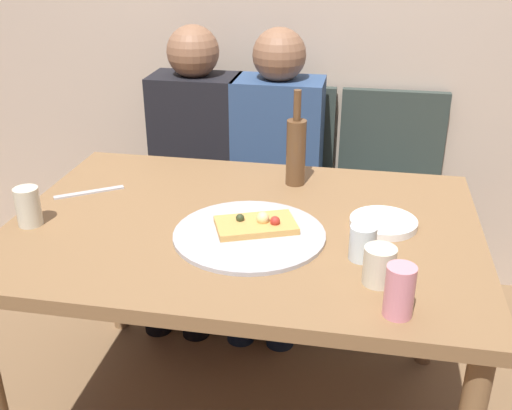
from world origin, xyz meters
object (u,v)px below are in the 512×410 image
dining_table (244,247)px  tumbler_near (28,206)px  chair_right (388,188)px  wine_glass (363,243)px  soda_can (399,291)px  table_knife (89,192)px  guest_in_sweater (191,160)px  pizza_tray (249,235)px  guest_in_beanie (274,165)px  wine_bottle (296,150)px  pizza_slice_last (257,224)px  chair_middle (279,180)px  plate_stack (383,223)px  tumbler_far (379,266)px  chair_left (202,175)px

dining_table → tumbler_near: (-0.60, -0.12, 0.14)m
tumbler_near → dining_table: bearing=11.7°
chair_right → wine_glass: bearing=84.4°
tumbler_near → soda_can: 1.05m
table_knife → chair_right: chair_right is taller
dining_table → guest_in_sweater: guest_in_sweater is taller
pizza_tray → table_knife: size_ratio=1.91×
chair_right → pizza_tray: bearing=66.9°
tumbler_near → guest_in_beanie: bearing=55.9°
wine_bottle → soda_can: bearing=-65.6°
dining_table → pizza_slice_last: bearing=-47.1°
wine_bottle → chair_middle: (-0.13, 0.56, -0.35)m
chair_right → pizza_slice_last: bearing=67.0°
pizza_tray → plate_stack: plate_stack is taller
tumbler_far → table_knife: size_ratio=0.43×
dining_table → soda_can: size_ratio=11.03×
wine_glass → guest_in_sweater: guest_in_sweater is taller
guest_in_sweater → dining_table: bearing=117.1°
soda_can → plate_stack: 0.43m
dining_table → wine_glass: wine_glass is taller
chair_left → guest_in_beanie: bearing=156.4°
wine_bottle → tumbler_far: size_ratio=3.36×
table_knife → chair_middle: bearing=22.2°
wine_bottle → chair_right: (0.33, 0.56, -0.35)m
pizza_slice_last → chair_right: chair_right is taller
plate_stack → chair_middle: (-0.42, 0.83, -0.24)m
tumbler_near → plate_stack: tumbler_near is taller
pizza_slice_last → chair_left: 1.05m
dining_table → tumbler_far: 0.48m
tumbler_near → wine_glass: size_ratio=1.22×
tumbler_far → table_knife: 0.98m
dining_table → chair_left: (-0.37, 0.87, -0.15)m
dining_table → chair_left: size_ratio=1.49×
chair_right → plate_stack: bearing=86.9°
plate_stack → table_knife: bearing=176.1°
pizza_tray → wine_bottle: wine_bottle is taller
chair_right → tumbler_far: bearing=87.0°
guest_in_beanie → soda_can: bearing=112.1°
wine_bottle → guest_in_beanie: size_ratio=0.27×
dining_table → wine_glass: size_ratio=14.63×
plate_stack → chair_left: 1.15m
plate_stack → chair_right: 0.86m
dining_table → wine_bottle: 0.39m
chair_middle → chair_right: 0.46m
soda_can → wine_glass: bearing=109.7°
dining_table → tumbler_far: size_ratio=14.34×
pizza_slice_last → tumbler_far: (0.33, -0.20, 0.02)m
dining_table → tumbler_near: 0.63m
wine_bottle → soda_can: (0.31, -0.69, -0.06)m
plate_stack → chair_middle: size_ratio=0.21×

